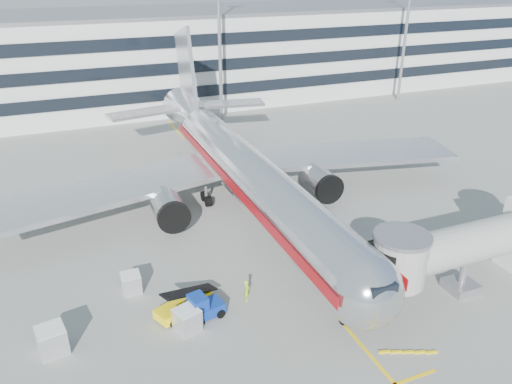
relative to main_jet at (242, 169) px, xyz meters
name	(u,v)px	position (x,y,z in m)	size (l,w,h in m)	color
ground	(293,265)	(0.00, -11.72, -4.23)	(180.00, 180.00, 0.00)	gray
lead_in_line	(249,214)	(0.00, -1.72, -4.23)	(0.25, 70.00, 0.01)	yellow
stop_bar	(395,384)	(0.00, -25.72, -4.23)	(6.00, 0.25, 0.01)	yellow
main_jet	(242,169)	(0.00, 0.00, 0.00)	(50.95, 48.70, 16.06)	silver
jet_bridge	(486,242)	(12.18, -19.72, -0.36)	(17.80, 4.50, 7.00)	silver
terminal	(148,58)	(0.00, 46.23, 3.57)	(150.00, 24.25, 15.60)	silver
light_mast_centre	(219,23)	(8.00, 30.28, 10.64)	(2.40, 1.20, 25.45)	gray
light_mast_east	(408,14)	(42.00, 30.28, 10.64)	(2.40, 1.20, 25.45)	gray
belt_loader	(184,304)	(-9.98, -14.18, -3.62)	(4.58, 3.19, 2.17)	yellow
baggage_tug	(203,308)	(-8.87, -15.35, -3.38)	(2.86, 2.11, 1.96)	navy
cargo_container_left	(52,340)	(-18.88, -14.95, -3.31)	(2.01, 2.01, 1.84)	silver
cargo_container_right	(131,283)	(-13.06, -10.28, -3.47)	(1.46, 1.46, 1.53)	silver
cargo_container_front	(187,320)	(-10.25, -16.18, -3.40)	(1.97, 1.97, 1.65)	silver
ramp_worker	(247,290)	(-5.25, -14.63, -3.38)	(0.63, 0.41, 1.71)	#ABE217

